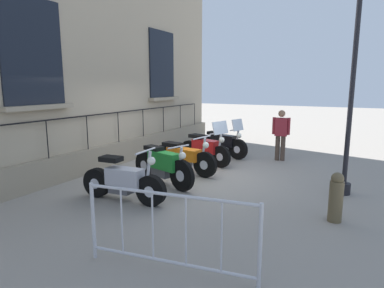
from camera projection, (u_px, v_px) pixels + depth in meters
name	position (u px, v px, depth m)	size (l,w,h in m)	color
ground_plane	(188.00, 173.00, 8.61)	(60.00, 60.00, 0.00)	gray
building_facade	(102.00, 17.00, 9.09)	(0.82, 11.53, 8.56)	tan
motorcycle_silver	(124.00, 182.00, 6.48)	(1.91, 0.68, 1.09)	black
motorcycle_green	(163.00, 165.00, 7.55)	(1.95, 0.83, 1.00)	black
motorcycle_orange	(183.00, 157.00, 8.59)	(2.11, 0.79, 1.03)	black
motorcycle_red	(205.00, 149.00, 9.54)	(1.83, 0.87, 1.31)	black
motorcycle_black	(222.00, 143.00, 10.57)	(1.88, 0.77, 1.26)	black
lamppost	(353.00, 72.00, 6.54)	(0.29, 0.29, 4.95)	black
crowd_barrier	(169.00, 230.00, 3.95)	(2.22, 0.36, 1.05)	#B7B7BF
bollard	(336.00, 197.00, 5.52)	(0.23, 0.23, 0.86)	brown
pedestrian_standing	(281.00, 133.00, 9.95)	(0.53, 0.26, 1.55)	#47382D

